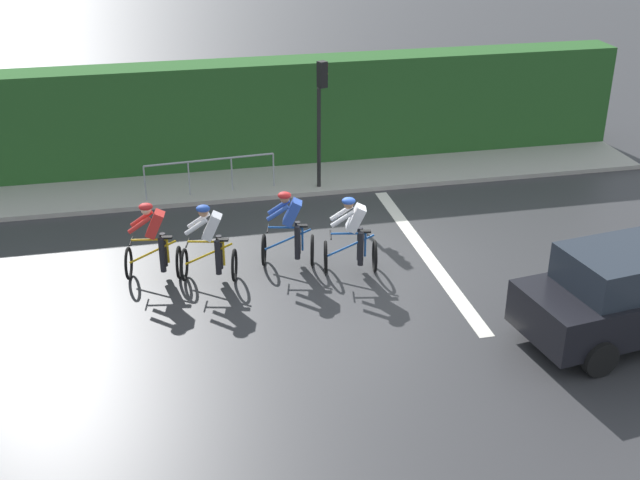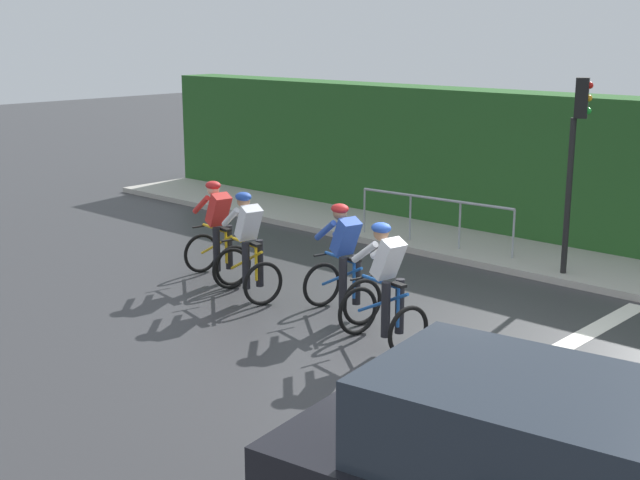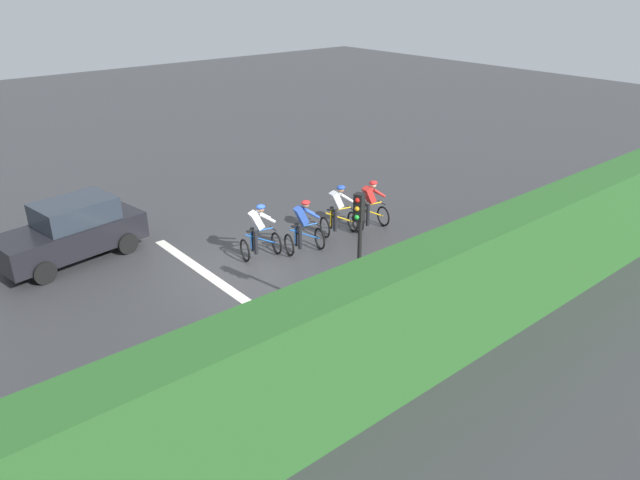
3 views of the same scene
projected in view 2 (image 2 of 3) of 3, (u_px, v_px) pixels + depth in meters
The scene contains 11 objects.
ground_plane at pixel (447, 348), 11.31m from camera, with size 80.00×80.00×0.00m, color #333335.
sidewalk_kerb at pixel (512, 249), 16.20m from camera, with size 2.80×21.16×0.12m, color #ADA89E.
stone_wall_low at pixel (536, 232), 16.81m from camera, with size 0.44×21.16×0.45m, color gray.
hedge_wall at pixel (548, 169), 16.73m from camera, with size 1.10×21.16×2.89m, color #265623.
road_marking_stop_line at pixel (521, 370), 10.58m from camera, with size 7.00×0.30×0.01m, color silver.
cyclist_lead at pixel (217, 233), 14.25m from camera, with size 0.85×1.18×1.66m.
cyclist_second at pixel (247, 248), 13.28m from camera, with size 0.91×1.21×1.66m.
cyclist_mid at pixel (343, 263), 12.41m from camera, with size 0.91×1.21×1.66m.
cyclist_fourth at pixel (385, 288), 11.21m from camera, with size 0.87×1.19×1.66m.
traffic_light_near_crossing at pixel (576, 148), 13.87m from camera, with size 0.26×0.30×3.34m.
pedestrian_railing_kerbside at pixel (435, 210), 16.15m from camera, with size 0.30×3.27×1.03m.
Camera 2 is at (-8.95, -6.00, 4.08)m, focal length 48.32 mm.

